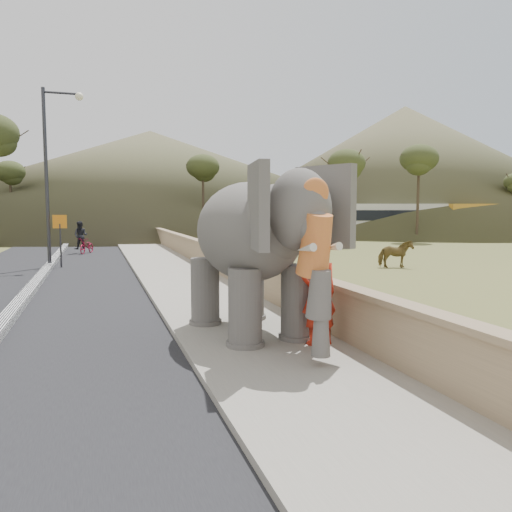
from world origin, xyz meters
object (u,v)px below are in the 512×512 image
at_px(motorcyclist, 84,241).
at_px(cow, 395,254).
at_px(elephant_and_man, 249,254).
at_px(lamppost, 53,159).

bearing_deg(motorcyclist, cow, -40.80).
bearing_deg(cow, motorcyclist, 62.34).
bearing_deg(elephant_and_man, lamppost, 107.92).
xyz_separation_m(lamppost, cow, (14.64, -4.80, -4.24)).
height_order(lamppost, cow, lamppost).
xyz_separation_m(lamppost, elephant_and_man, (4.71, -14.56, -3.11)).
bearing_deg(elephant_and_man, motorcyclist, 99.68).
relative_size(lamppost, motorcyclist, 4.13).
height_order(cow, motorcyclist, motorcyclist).
distance_m(elephant_and_man, motorcyclist, 21.83).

